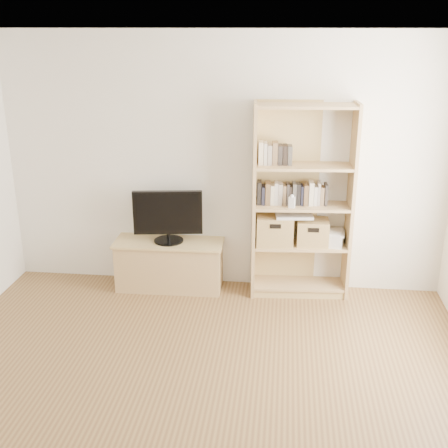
# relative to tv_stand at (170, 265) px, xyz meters

# --- Properties ---
(floor) EXTENTS (4.50, 5.00, 0.01)m
(floor) POSITION_rel_tv_stand_xyz_m (0.54, -2.30, -0.25)
(floor) COLOR brown
(floor) RESTS_ON ground
(back_wall) EXTENTS (4.50, 0.02, 2.60)m
(back_wall) POSITION_rel_tv_stand_xyz_m (0.54, 0.20, 1.05)
(back_wall) COLOR white
(back_wall) RESTS_ON floor
(ceiling) EXTENTS (4.50, 5.00, 0.01)m
(ceiling) POSITION_rel_tv_stand_xyz_m (0.54, -2.30, 2.35)
(ceiling) COLOR white
(ceiling) RESTS_ON back_wall
(tv_stand) EXTENTS (1.09, 0.43, 0.50)m
(tv_stand) POSITION_rel_tv_stand_xyz_m (0.00, 0.00, 0.00)
(tv_stand) COLOR tan
(tv_stand) RESTS_ON floor
(bookshelf) EXTENTS (1.00, 0.42, 1.96)m
(bookshelf) POSITION_rel_tv_stand_xyz_m (1.34, 0.03, 0.73)
(bookshelf) COLOR tan
(bookshelf) RESTS_ON floor
(television) EXTENTS (0.70, 0.15, 0.55)m
(television) POSITION_rel_tv_stand_xyz_m (0.00, 0.00, 0.55)
(television) COLOR black
(television) RESTS_ON tv_stand
(books_row_mid) EXTENTS (0.82, 0.19, 0.22)m
(books_row_mid) POSITION_rel_tv_stand_xyz_m (1.34, 0.05, 0.82)
(books_row_mid) COLOR black
(books_row_mid) RESTS_ON bookshelf
(books_row_upper) EXTENTS (0.42, 0.17, 0.22)m
(books_row_upper) POSITION_rel_tv_stand_xyz_m (1.13, 0.04, 1.22)
(books_row_upper) COLOR black
(books_row_upper) RESTS_ON bookshelf
(baby_monitor) EXTENTS (0.07, 0.05, 0.11)m
(baby_monitor) POSITION_rel_tv_stand_xyz_m (1.24, -0.09, 0.76)
(baby_monitor) COLOR white
(baby_monitor) RESTS_ON bookshelf
(basket_left) EXTENTS (0.38, 0.32, 0.30)m
(basket_left) POSITION_rel_tv_stand_xyz_m (1.08, 0.01, 0.44)
(basket_left) COLOR olive
(basket_left) RESTS_ON bookshelf
(basket_right) EXTENTS (0.32, 0.26, 0.26)m
(basket_right) POSITION_rel_tv_stand_xyz_m (1.46, 0.03, 0.42)
(basket_right) COLOR olive
(basket_right) RESTS_ON bookshelf
(laptop) EXTENTS (0.39, 0.29, 0.03)m
(laptop) POSITION_rel_tv_stand_xyz_m (1.27, 0.01, 0.61)
(laptop) COLOR silver
(laptop) RESTS_ON basket_left
(magazine_stack) EXTENTS (0.22, 0.29, 0.12)m
(magazine_stack) POSITION_rel_tv_stand_xyz_m (1.68, 0.05, 0.36)
(magazine_stack) COLOR beige
(magazine_stack) RESTS_ON bookshelf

